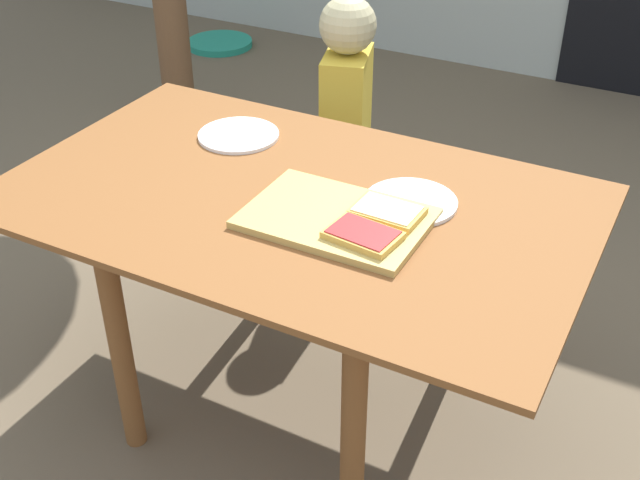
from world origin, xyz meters
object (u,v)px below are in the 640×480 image
(pizza_slice_far_right, at_px, (387,211))
(child_left, at_px, (346,116))
(dining_table, at_px, (295,234))
(plate_white_right, at_px, (411,202))
(cutting_board, at_px, (336,218))
(pizza_slice_near_right, at_px, (363,235))
(garden_hose_coil, at_px, (220,43))
(plate_white_left, at_px, (239,135))

(pizza_slice_far_right, bearing_deg, child_left, 122.18)
(dining_table, relative_size, plate_white_right, 6.34)
(cutting_board, relative_size, pizza_slice_near_right, 2.45)
(pizza_slice_far_right, distance_m, garden_hose_coil, 3.28)
(pizza_slice_near_right, distance_m, plate_white_left, 0.63)
(plate_white_right, distance_m, garden_hose_coil, 3.21)
(plate_white_left, height_order, child_left, child_left)
(pizza_slice_far_right, bearing_deg, garden_hose_coil, 131.58)
(plate_white_left, relative_size, child_left, 0.24)
(cutting_board, bearing_deg, plate_white_left, 148.56)
(plate_white_right, height_order, child_left, child_left)
(cutting_board, height_order, garden_hose_coil, cutting_board)
(cutting_board, height_order, plate_white_right, cutting_board)
(pizza_slice_near_right, xyz_separation_m, child_left, (-0.47, 0.87, -0.17))
(cutting_board, relative_size, plate_white_left, 1.85)
(cutting_board, height_order, pizza_slice_near_right, pizza_slice_near_right)
(dining_table, xyz_separation_m, plate_white_left, (-0.30, 0.21, 0.11))
(pizza_slice_far_right, height_order, garden_hose_coil, pizza_slice_far_right)
(plate_white_right, bearing_deg, garden_hose_coil, 133.03)
(plate_white_right, xyz_separation_m, child_left, (-0.49, 0.66, -0.15))
(dining_table, xyz_separation_m, plate_white_right, (0.26, 0.10, 0.11))
(plate_white_right, bearing_deg, plate_white_left, 168.50)
(pizza_slice_far_right, bearing_deg, plate_white_right, 80.31)
(dining_table, bearing_deg, garden_hose_coil, 128.13)
(dining_table, bearing_deg, plate_white_right, 20.98)
(pizza_slice_near_right, xyz_separation_m, garden_hose_coil, (-2.12, 2.51, -0.70))
(plate_white_right, bearing_deg, pizza_slice_near_right, -96.50)
(pizza_slice_near_right, bearing_deg, cutting_board, 147.84)
(pizza_slice_far_right, distance_m, child_left, 0.91)
(dining_table, distance_m, plate_white_left, 0.38)
(pizza_slice_near_right, distance_m, pizza_slice_far_right, 0.11)
(cutting_board, relative_size, child_left, 0.43)
(plate_white_left, relative_size, garden_hose_coil, 0.58)
(dining_table, bearing_deg, child_left, 107.00)
(dining_table, xyz_separation_m, child_left, (-0.23, 0.76, -0.03))
(plate_white_right, distance_m, child_left, 0.84)
(cutting_board, distance_m, plate_white_left, 0.52)
(pizza_slice_far_right, distance_m, plate_white_right, 0.10)
(pizza_slice_near_right, bearing_deg, plate_white_left, 148.43)
(plate_white_right, xyz_separation_m, plate_white_left, (-0.56, 0.11, 0.00))
(pizza_slice_near_right, height_order, garden_hose_coil, pizza_slice_near_right)
(pizza_slice_near_right, height_order, plate_white_left, pizza_slice_near_right)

